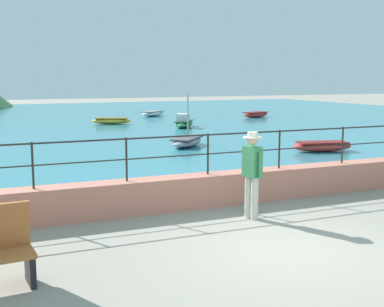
{
  "coord_description": "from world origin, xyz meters",
  "views": [
    {
      "loc": [
        -4.67,
        -6.66,
        2.81
      ],
      "look_at": [
        -0.16,
        3.7,
        1.1
      ],
      "focal_mm": 47.3,
      "sensor_mm": 36.0,
      "label": 1
    }
  ],
  "objects_px": {
    "boat_3": "(322,146)",
    "person_walking": "(252,171)",
    "boat_0": "(256,114)",
    "boat_5": "(153,113)",
    "boat_7": "(184,122)",
    "boat_1": "(187,141)",
    "boat_2": "(111,121)"
  },
  "relations": [
    {
      "from": "boat_3",
      "to": "boat_2",
      "type": "bearing_deg",
      "value": 107.33
    },
    {
      "from": "person_walking",
      "to": "boat_5",
      "type": "xyz_separation_m",
      "value": [
        6.75,
        25.5,
        -0.72
      ]
    },
    {
      "from": "boat_0",
      "to": "boat_3",
      "type": "xyz_separation_m",
      "value": [
        -6.07,
        -15.1,
        0.0
      ]
    },
    {
      "from": "boat_2",
      "to": "boat_5",
      "type": "relative_size",
      "value": 1.03
    },
    {
      "from": "boat_0",
      "to": "boat_5",
      "type": "distance_m",
      "value": 7.27
    },
    {
      "from": "boat_1",
      "to": "boat_2",
      "type": "xyz_separation_m",
      "value": [
        -0.29,
        10.81,
        -0.01
      ]
    },
    {
      "from": "boat_5",
      "to": "boat_7",
      "type": "relative_size",
      "value": 0.99
    },
    {
      "from": "boat_0",
      "to": "boat_2",
      "type": "xyz_separation_m",
      "value": [
        -10.47,
        -1.01,
        0.0
      ]
    },
    {
      "from": "boat_0",
      "to": "boat_3",
      "type": "distance_m",
      "value": 16.27
    },
    {
      "from": "boat_1",
      "to": "boat_7",
      "type": "height_order",
      "value": "boat_1"
    },
    {
      "from": "boat_1",
      "to": "boat_7",
      "type": "bearing_deg",
      "value": 68.34
    },
    {
      "from": "person_walking",
      "to": "boat_5",
      "type": "bearing_deg",
      "value": 75.16
    },
    {
      "from": "boat_2",
      "to": "boat_3",
      "type": "relative_size",
      "value": 1.01
    },
    {
      "from": "boat_7",
      "to": "boat_0",
      "type": "bearing_deg",
      "value": 32.01
    },
    {
      "from": "boat_3",
      "to": "boat_5",
      "type": "distance_m",
      "value": 18.83
    },
    {
      "from": "boat_0",
      "to": "boat_3",
      "type": "bearing_deg",
      "value": -111.89
    },
    {
      "from": "boat_3",
      "to": "boat_0",
      "type": "bearing_deg",
      "value": 68.11
    },
    {
      "from": "boat_5",
      "to": "boat_1",
      "type": "bearing_deg",
      "value": -104.22
    },
    {
      "from": "person_walking",
      "to": "boat_2",
      "type": "relative_size",
      "value": 0.71
    },
    {
      "from": "boat_0",
      "to": "person_walking",
      "type": "bearing_deg",
      "value": -120.83
    },
    {
      "from": "boat_2",
      "to": "boat_7",
      "type": "xyz_separation_m",
      "value": [
        3.17,
        -3.55,
        0.07
      ]
    },
    {
      "from": "boat_1",
      "to": "boat_2",
      "type": "height_order",
      "value": "boat_1"
    },
    {
      "from": "boat_7",
      "to": "boat_5",
      "type": "bearing_deg",
      "value": 82.73
    },
    {
      "from": "person_walking",
      "to": "boat_0",
      "type": "relative_size",
      "value": 0.71
    },
    {
      "from": "boat_3",
      "to": "person_walking",
      "type": "bearing_deg",
      "value": -136.06
    },
    {
      "from": "boat_0",
      "to": "boat_7",
      "type": "xyz_separation_m",
      "value": [
        -7.29,
        -4.56,
        0.07
      ]
    },
    {
      "from": "boat_3",
      "to": "boat_7",
      "type": "bearing_deg",
      "value": 96.63
    },
    {
      "from": "boat_1",
      "to": "boat_5",
      "type": "xyz_separation_m",
      "value": [
        3.94,
        15.55,
        -0.01
      ]
    },
    {
      "from": "boat_0",
      "to": "boat_7",
      "type": "relative_size",
      "value": 1.02
    },
    {
      "from": "boat_0",
      "to": "boat_1",
      "type": "relative_size",
      "value": 1.07
    },
    {
      "from": "boat_2",
      "to": "boat_7",
      "type": "bearing_deg",
      "value": -48.24
    },
    {
      "from": "boat_0",
      "to": "boat_2",
      "type": "height_order",
      "value": "same"
    }
  ]
}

